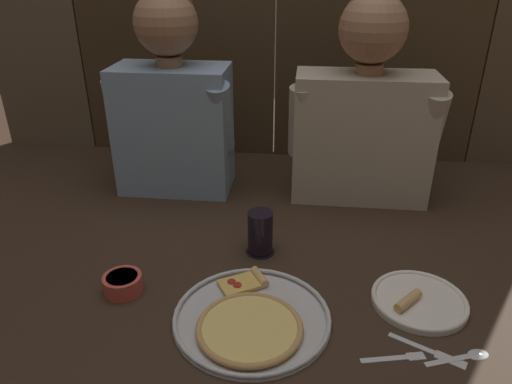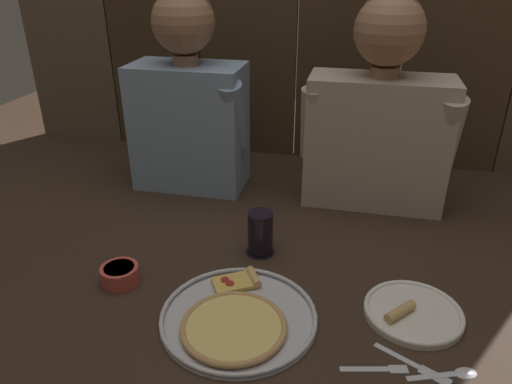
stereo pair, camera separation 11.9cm
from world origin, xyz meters
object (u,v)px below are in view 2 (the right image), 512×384
at_px(drinking_glass, 260,233).
at_px(diner_right, 380,111).
at_px(dinner_plate, 413,312).
at_px(dipping_bowl, 120,274).
at_px(diner_left, 188,98).
at_px(pizza_tray, 237,319).

distance_m(drinking_glass, diner_right, 0.52).
bearing_deg(dinner_plate, dipping_bowl, -177.57).
bearing_deg(diner_right, dipping_bowl, -135.63).
height_order(drinking_glass, diner_left, diner_left).
bearing_deg(pizza_tray, dinner_plate, 15.95).
xyz_separation_m(diner_left, diner_right, (0.60, 0.00, -0.00)).
bearing_deg(pizza_tray, drinking_glass, 91.70).
relative_size(dinner_plate, diner_left, 0.34).
bearing_deg(diner_right, drinking_glass, -127.10).
height_order(pizza_tray, diner_right, diner_right).
bearing_deg(dipping_bowl, diner_right, 44.37).
xyz_separation_m(pizza_tray, drinking_glass, (-0.01, 0.28, 0.05)).
bearing_deg(diner_left, drinking_glass, -49.33).
xyz_separation_m(drinking_glass, dipping_bowl, (-0.30, -0.20, -0.03)).
bearing_deg(drinking_glass, diner_right, 52.90).
distance_m(dipping_bowl, diner_left, 0.63).
distance_m(dinner_plate, diner_right, 0.62).
bearing_deg(dinner_plate, diner_right, 100.36).
distance_m(dinner_plate, diner_left, 0.93).
distance_m(pizza_tray, diner_left, 0.78).
xyz_separation_m(pizza_tray, diner_right, (0.27, 0.65, 0.29)).
xyz_separation_m(dinner_plate, dipping_bowl, (-0.68, -0.03, 0.01)).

